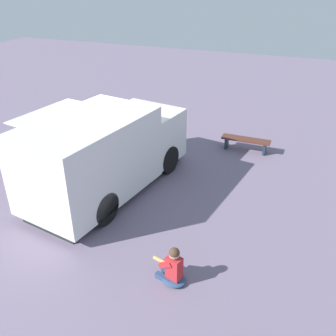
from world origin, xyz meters
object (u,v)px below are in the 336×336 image
at_px(food_truck, 106,155).
at_px(plaza_bench, 246,142).
at_px(planter_flowering_far, 121,124).
at_px(person_customer, 173,268).

relative_size(food_truck, plaza_bench, 3.32).
height_order(food_truck, plaza_bench, food_truck).
relative_size(planter_flowering_far, plaza_bench, 0.40).
xyz_separation_m(food_truck, person_customer, (2.68, 2.98, -0.77)).
xyz_separation_m(person_customer, plaza_bench, (-6.66, 0.21, 0.00)).
height_order(person_customer, plaza_bench, person_customer).
bearing_deg(plaza_bench, person_customer, -1.80).
bearing_deg(person_customer, planter_flowering_far, -144.99).
bearing_deg(person_customer, food_truck, -131.95).
xyz_separation_m(food_truck, planter_flowering_far, (-3.87, -1.61, -0.76)).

